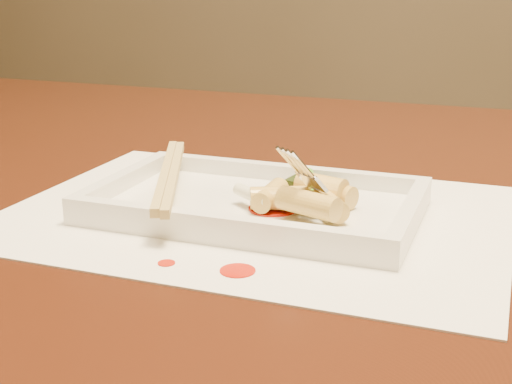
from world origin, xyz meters
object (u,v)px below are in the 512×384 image
(chopstick_a, at_px, (165,173))
(plate_base, at_px, (256,208))
(table, at_px, (247,269))
(placemat, at_px, (256,214))
(fork, at_px, (349,116))

(chopstick_a, bearing_deg, plate_base, 0.00)
(table, height_order, chopstick_a, chopstick_a)
(placemat, height_order, fork, fork)
(placemat, bearing_deg, plate_base, 90.00)
(chopstick_a, bearing_deg, placemat, -0.00)
(table, bearing_deg, fork, -37.25)
(placemat, height_order, chopstick_a, chopstick_a)
(plate_base, bearing_deg, fork, 14.42)
(chopstick_a, xyz_separation_m, fork, (0.15, 0.02, 0.06))
(chopstick_a, relative_size, fork, 1.49)
(plate_base, height_order, chopstick_a, chopstick_a)
(placemat, xyz_separation_m, fork, (0.07, 0.02, 0.08))
(chopstick_a, height_order, fork, fork)
(plate_base, relative_size, chopstick_a, 1.25)
(placemat, height_order, plate_base, plate_base)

